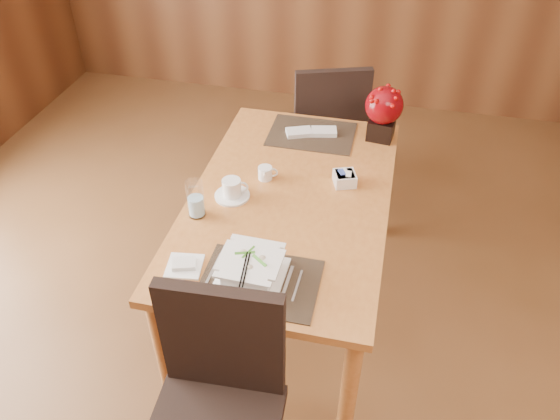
% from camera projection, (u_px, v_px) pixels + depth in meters
% --- Properties ---
extents(ground, '(6.00, 6.00, 0.00)m').
position_uv_depth(ground, '(261.00, 402.00, 2.52)').
color(ground, brown).
rests_on(ground, ground).
extents(dining_table, '(0.90, 1.50, 0.75)m').
position_uv_depth(dining_table, '(290.00, 212.00, 2.56)').
color(dining_table, '#C07335').
rests_on(dining_table, ground).
extents(placemat_near, '(0.45, 0.33, 0.01)m').
position_uv_depth(placemat_near, '(260.00, 282.00, 2.08)').
color(placemat_near, black).
rests_on(placemat_near, dining_table).
extents(placemat_far, '(0.45, 0.33, 0.01)m').
position_uv_depth(placemat_far, '(312.00, 134.00, 2.91)').
color(placemat_far, black).
rests_on(placemat_far, dining_table).
extents(soup_setting, '(0.26, 0.26, 0.10)m').
position_uv_depth(soup_setting, '(251.00, 269.00, 2.07)').
color(soup_setting, white).
rests_on(soup_setting, dining_table).
extents(coffee_cup, '(0.16, 0.16, 0.09)m').
position_uv_depth(coffee_cup, '(232.00, 190.00, 2.47)').
color(coffee_cup, white).
rests_on(coffee_cup, dining_table).
extents(water_glass, '(0.10, 0.10, 0.18)m').
position_uv_depth(water_glass, '(195.00, 199.00, 2.34)').
color(water_glass, white).
rests_on(water_glass, dining_table).
extents(creamer_jug, '(0.10, 0.10, 0.06)m').
position_uv_depth(creamer_jug, '(265.00, 173.00, 2.58)').
color(creamer_jug, white).
rests_on(creamer_jug, dining_table).
extents(sugar_caddy, '(0.13, 0.13, 0.06)m').
position_uv_depth(sugar_caddy, '(345.00, 179.00, 2.55)').
color(sugar_caddy, white).
rests_on(sugar_caddy, dining_table).
extents(berry_decor, '(0.20, 0.20, 0.29)m').
position_uv_depth(berry_decor, '(384.00, 110.00, 2.79)').
color(berry_decor, black).
rests_on(berry_decor, dining_table).
extents(napkins_far, '(0.28, 0.17, 0.02)m').
position_uv_depth(napkins_far, '(313.00, 132.00, 2.90)').
color(napkins_far, silver).
rests_on(napkins_far, dining_table).
extents(bread_plate, '(0.16, 0.16, 0.01)m').
position_uv_depth(bread_plate, '(184.00, 266.00, 2.14)').
color(bread_plate, white).
rests_on(bread_plate, dining_table).
extents(near_chair, '(0.48, 0.49, 0.99)m').
position_uv_depth(near_chair, '(217.00, 399.00, 1.91)').
color(near_chair, black).
rests_on(near_chair, ground).
extents(far_chair, '(0.58, 0.58, 0.98)m').
position_uv_depth(far_chair, '(327.00, 127.00, 3.36)').
color(far_chair, black).
rests_on(far_chair, ground).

